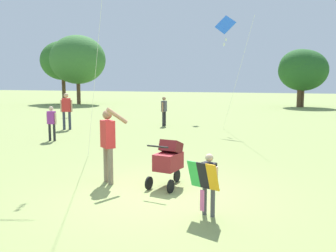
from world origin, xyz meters
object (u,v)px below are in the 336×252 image
Objects in this scene: person_couple_left at (52,121)px; stroller at (169,159)px; person_adult_flyer at (108,139)px; kite_orange_delta at (226,27)px; person_red_shirt at (164,109)px; child_with_butterfly_kite at (208,179)px; person_sitting_far at (66,108)px.

stroller is at bearing -34.64° from person_couple_left.
person_adult_flyer is 1.55× the size of stroller.
person_adult_flyer is 0.33× the size of kite_orange_delta.
stroller is 10.55m from person_red_shirt.
kite_orange_delta is at bearing 85.18° from person_adult_flyer.
person_adult_flyer reaches higher than child_with_butterfly_kite.
person_red_shirt is 4.73m from person_sitting_far.
child_with_butterfly_kite is 0.63× the size of person_adult_flyer.
kite_orange_delta is at bearing 44.39° from person_couple_left.
person_couple_left is at bearing 137.15° from person_adult_flyer.
kite_orange_delta reaches higher than stroller.
person_sitting_far is (-6.89, -2.55, -3.68)m from kite_orange_delta.
stroller is 0.21× the size of kite_orange_delta.
person_sitting_far is 1.29× the size of person_couple_left.
person_red_shirt is at bearing 112.89° from child_with_butterfly_kite.
person_sitting_far is (-6.06, 7.31, 0.01)m from person_adult_flyer.
child_with_butterfly_kite is 0.63× the size of person_sitting_far.
kite_orange_delta is at bearing 98.80° from child_with_butterfly_kite.
child_with_butterfly_kite is 11.95m from kite_orange_delta.
person_adult_flyer is 10.34m from person_red_shirt.
person_couple_left is (-6.11, 4.22, 0.17)m from stroller.
person_sitting_far is (-7.43, 7.13, 0.40)m from stroller.
person_sitting_far reaches higher than person_couple_left.
person_adult_flyer is 9.50m from person_sitting_far.
person_adult_flyer reaches higher than person_sitting_far.
person_adult_flyer is at bearing -172.43° from stroller.
person_sitting_far is at bearing -143.99° from person_red_shirt.
stroller is (-1.19, 1.44, -0.04)m from child_with_butterfly_kite.
person_couple_left is (1.32, -2.91, -0.23)m from person_sitting_far.
kite_orange_delta is (0.83, 9.86, 3.69)m from person_adult_flyer.
kite_orange_delta is at bearing 20.29° from person_sitting_far.
stroller is at bearing -70.02° from person_red_shirt.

